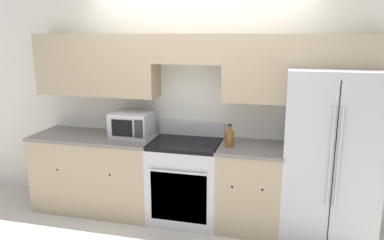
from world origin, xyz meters
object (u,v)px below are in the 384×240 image
at_px(refrigerator, 330,155).
at_px(oven_range, 186,180).
at_px(bottle, 230,138).
at_px(microwave, 132,124).

bearing_deg(refrigerator, oven_range, -178.76).
bearing_deg(refrigerator, bottle, -174.63).
relative_size(microwave, bottle, 1.82).
bearing_deg(microwave, refrigerator, -0.98).
bearing_deg(microwave, oven_range, -6.06).
height_order(microwave, bottle, microwave).
bearing_deg(oven_range, microwave, 173.94).
relative_size(refrigerator, microwave, 3.91).
height_order(refrigerator, microwave, refrigerator).
distance_m(refrigerator, microwave, 2.16).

